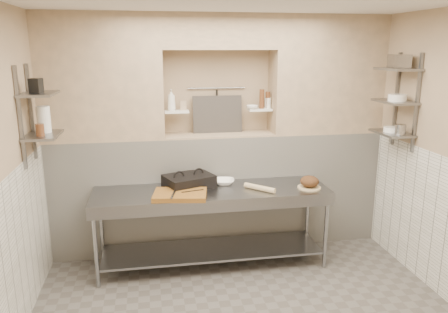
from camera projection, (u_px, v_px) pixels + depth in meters
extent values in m
cube|color=tan|center=(216.00, 132.00, 5.49)|extent=(4.00, 0.10, 2.80)
cube|color=white|center=(219.00, 191.00, 5.42)|extent=(4.00, 0.40, 1.40)
cube|color=tan|center=(219.00, 135.00, 5.24)|extent=(1.30, 0.40, 0.02)
cube|color=tan|center=(101.00, 78.00, 4.86)|extent=(1.35, 0.40, 1.40)
cube|color=tan|center=(326.00, 75.00, 5.30)|extent=(1.35, 0.40, 1.40)
cube|color=tan|center=(219.00, 32.00, 4.96)|extent=(1.30, 0.40, 0.40)
cube|color=white|center=(4.00, 275.00, 3.41)|extent=(0.02, 3.90, 1.40)
cube|color=white|center=(177.00, 112.00, 5.09)|extent=(0.28, 0.16, 0.02)
cube|color=white|center=(260.00, 110.00, 5.26)|extent=(0.28, 0.16, 0.02)
cylinder|color=gray|center=(217.00, 88.00, 5.28)|extent=(0.70, 0.02, 0.02)
cylinder|color=black|center=(217.00, 102.00, 5.30)|extent=(0.02, 0.02, 0.30)
cube|color=#383330|center=(218.00, 114.00, 5.28)|extent=(0.60, 0.08, 0.45)
cube|color=slate|center=(31.00, 112.00, 4.34)|extent=(0.03, 0.03, 0.95)
cube|color=slate|center=(20.00, 118.00, 3.96)|extent=(0.03, 0.03, 0.95)
cube|color=slate|center=(43.00, 135.00, 4.22)|extent=(0.30, 0.50, 0.02)
cube|color=slate|center=(39.00, 94.00, 4.13)|extent=(0.30, 0.50, 0.03)
cube|color=slate|center=(396.00, 99.00, 4.99)|extent=(0.03, 0.03, 1.05)
cube|color=slate|center=(417.00, 104.00, 4.61)|extent=(0.03, 0.03, 1.05)
cube|color=slate|center=(392.00, 133.00, 4.86)|extent=(0.30, 0.50, 0.02)
cube|color=slate|center=(395.00, 102.00, 4.77)|extent=(0.30, 0.50, 0.02)
cube|color=slate|center=(398.00, 69.00, 4.69)|extent=(0.30, 0.50, 0.03)
cube|color=gray|center=(212.00, 192.00, 4.82)|extent=(2.60, 0.70, 0.04)
cube|color=gray|center=(212.00, 250.00, 4.99)|extent=(2.45, 0.60, 0.03)
cube|color=gray|center=(216.00, 207.00, 4.52)|extent=(2.60, 0.02, 0.12)
cylinder|color=gray|center=(96.00, 249.00, 4.44)|extent=(0.04, 0.04, 0.86)
cylinder|color=gray|center=(101.00, 227.00, 5.00)|extent=(0.04, 0.04, 0.86)
cylinder|color=gray|center=(326.00, 232.00, 4.86)|extent=(0.04, 0.04, 0.86)
cylinder|color=gray|center=(307.00, 213.00, 5.41)|extent=(0.04, 0.04, 0.86)
cube|color=black|center=(189.00, 183.00, 4.89)|extent=(0.62, 0.54, 0.09)
cube|color=black|center=(189.00, 177.00, 4.88)|extent=(0.62, 0.54, 0.05)
cube|color=brown|center=(180.00, 195.00, 4.58)|extent=(0.61, 0.47, 0.05)
cube|color=gray|center=(193.00, 191.00, 4.62)|extent=(0.25, 0.08, 0.01)
cylinder|color=gray|center=(174.00, 194.00, 4.51)|extent=(0.08, 0.26, 0.02)
imported|color=white|center=(224.00, 182.00, 5.00)|extent=(0.28, 0.28, 0.06)
cylinder|color=#CFBC8E|center=(260.00, 188.00, 4.79)|extent=(0.31, 0.31, 0.06)
cylinder|color=#CFBC8E|center=(309.00, 187.00, 4.87)|extent=(0.26, 0.26, 0.02)
ellipsoid|color=#4C2D19|center=(310.00, 181.00, 4.86)|extent=(0.21, 0.21, 0.12)
imported|color=white|center=(171.00, 100.00, 5.05)|extent=(0.10, 0.10, 0.25)
cube|color=tan|center=(183.00, 105.00, 5.13)|extent=(0.07, 0.07, 0.11)
imported|color=white|center=(252.00, 107.00, 5.21)|extent=(0.17, 0.17, 0.04)
cylinder|color=#57301A|center=(268.00, 100.00, 5.27)|extent=(0.05, 0.05, 0.20)
cylinder|color=#57301A|center=(262.00, 99.00, 5.22)|extent=(0.06, 0.06, 0.23)
cylinder|color=white|center=(268.00, 103.00, 5.28)|extent=(0.07, 0.07, 0.12)
cylinder|color=white|center=(44.00, 119.00, 4.27)|extent=(0.13, 0.13, 0.26)
cylinder|color=#57301A|center=(40.00, 130.00, 4.11)|extent=(0.08, 0.08, 0.12)
cube|color=black|center=(36.00, 86.00, 4.03)|extent=(0.12, 0.12, 0.14)
cylinder|color=white|center=(392.00, 129.00, 4.85)|extent=(0.18, 0.18, 0.06)
cylinder|color=gray|center=(400.00, 130.00, 4.69)|extent=(0.11, 0.11, 0.11)
cylinder|color=white|center=(397.00, 98.00, 4.72)|extent=(0.20, 0.20, 0.07)
cube|color=gray|center=(399.00, 61.00, 4.66)|extent=(0.22, 0.25, 0.14)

